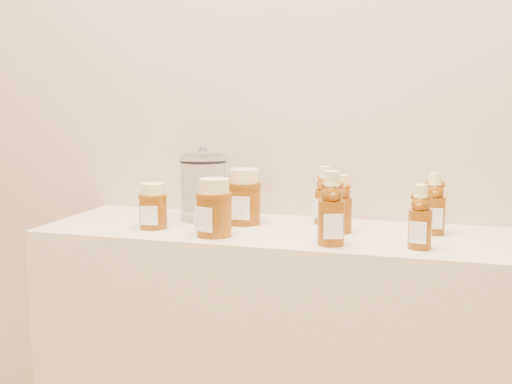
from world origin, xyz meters
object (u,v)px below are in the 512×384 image
(honey_jar_left, at_px, (153,206))
(glass_canister, at_px, (203,185))
(bear_bottle_front_left, at_px, (331,203))
(bear_bottle_back_left, at_px, (325,192))

(honey_jar_left, relative_size, glass_canister, 0.60)
(bear_bottle_front_left, xyz_separation_m, honey_jar_left, (-0.47, 0.05, -0.04))
(bear_bottle_back_left, xyz_separation_m, bear_bottle_front_left, (0.06, -0.24, 0.01))
(bear_bottle_back_left, relative_size, bear_bottle_front_left, 0.90)
(glass_canister, bearing_deg, honey_jar_left, -122.38)
(glass_canister, bearing_deg, bear_bottle_front_left, -26.17)
(bear_bottle_front_left, distance_m, glass_canister, 0.43)
(honey_jar_left, xyz_separation_m, glass_canister, (0.09, 0.14, 0.04))
(bear_bottle_back_left, distance_m, bear_bottle_front_left, 0.25)
(bear_bottle_back_left, distance_m, honey_jar_left, 0.46)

